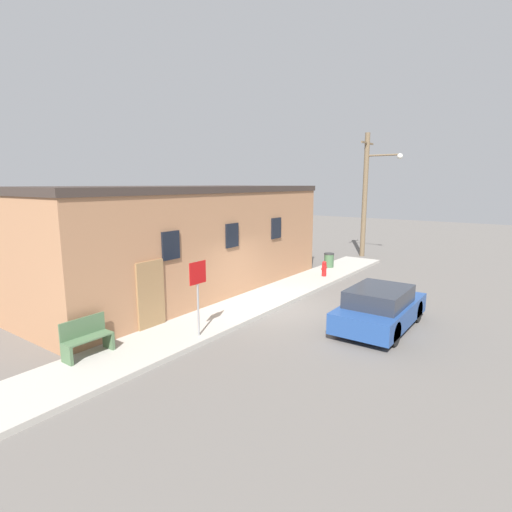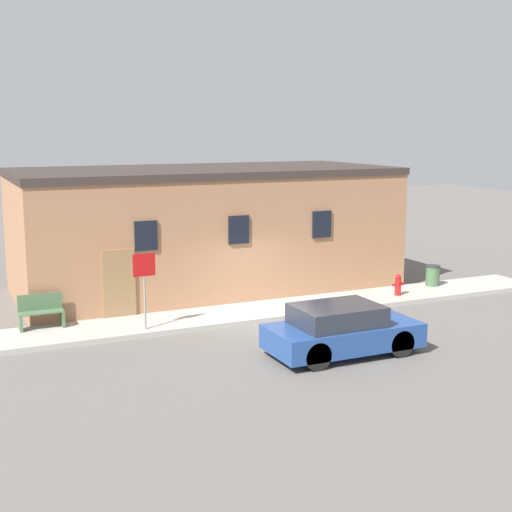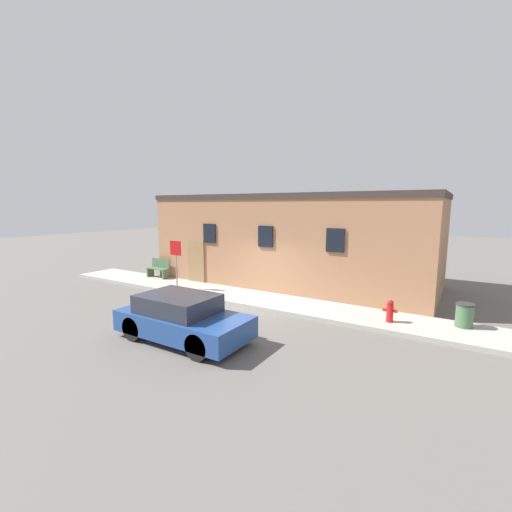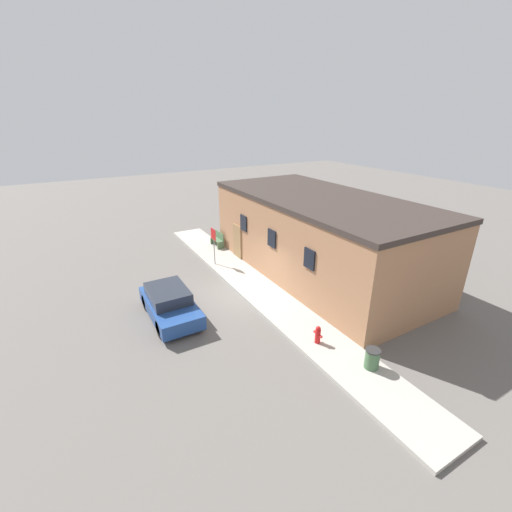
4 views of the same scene
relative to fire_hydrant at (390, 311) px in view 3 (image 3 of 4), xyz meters
name	(u,v)px [view 3 (image 3 of 4)]	position (x,y,z in m)	size (l,w,h in m)	color
ground_plane	(243,308)	(-5.15, -0.80, -0.51)	(80.00, 80.00, 0.00)	#66605B
sidewalk	(257,299)	(-5.15, 0.24, -0.44)	(21.45, 2.07, 0.15)	#B2ADA3
brick_building	(296,239)	(-5.36, 4.29, 1.68)	(13.17, 6.17, 4.38)	#A87551
fire_hydrant	(390,311)	(0.00, 0.00, 0.00)	(0.45, 0.21, 0.73)	red
stop_sign	(176,256)	(-8.96, -0.43, 1.15)	(0.64, 0.06, 2.18)	gray
bench	(159,269)	(-11.61, 0.94, 0.09)	(1.23, 0.44, 0.97)	#4C6B47
trash_bin	(464,315)	(2.04, 0.73, 0.01)	(0.52, 0.52, 0.74)	#426642
parked_car	(182,318)	(-4.90, -4.32, 0.13)	(3.94, 1.81, 1.32)	black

